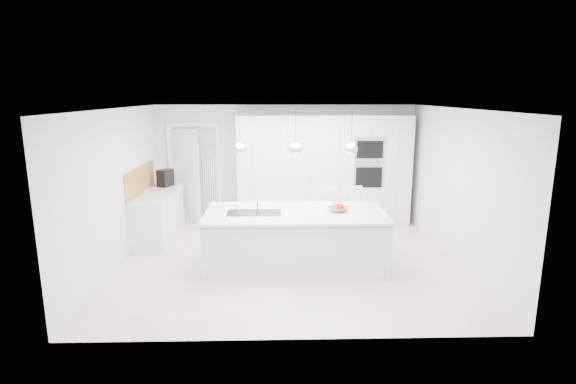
{
  "coord_description": "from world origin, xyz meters",
  "views": [
    {
      "loc": [
        -0.19,
        -7.11,
        2.72
      ],
      "look_at": [
        0.0,
        0.3,
        1.1
      ],
      "focal_mm": 28.0,
      "sensor_mm": 36.0,
      "label": 1
    }
  ],
  "objects_px": {
    "fruit_bowl": "(338,209)",
    "bar_stool_right": "(353,219)",
    "espresso_machine": "(165,178)",
    "island_base": "(295,241)",
    "bar_stool_left": "(329,219)"
  },
  "relations": [
    {
      "from": "fruit_bowl",
      "to": "bar_stool_right",
      "type": "bearing_deg",
      "value": 63.72
    },
    {
      "from": "bar_stool_left",
      "to": "bar_stool_right",
      "type": "bearing_deg",
      "value": -12.24
    },
    {
      "from": "island_base",
      "to": "bar_stool_left",
      "type": "xyz_separation_m",
      "value": [
        0.63,
        0.81,
        0.13
      ]
    },
    {
      "from": "island_base",
      "to": "bar_stool_right",
      "type": "bearing_deg",
      "value": 38.54
    },
    {
      "from": "fruit_bowl",
      "to": "bar_stool_right",
      "type": "xyz_separation_m",
      "value": [
        0.39,
        0.8,
        -0.39
      ]
    },
    {
      "from": "fruit_bowl",
      "to": "espresso_machine",
      "type": "relative_size",
      "value": 0.93
    },
    {
      "from": "island_base",
      "to": "bar_stool_left",
      "type": "bearing_deg",
      "value": 51.78
    },
    {
      "from": "espresso_machine",
      "to": "island_base",
      "type": "bearing_deg",
      "value": -17.66
    },
    {
      "from": "espresso_machine",
      "to": "bar_stool_right",
      "type": "bearing_deg",
      "value": 2.95
    },
    {
      "from": "island_base",
      "to": "espresso_machine",
      "type": "height_order",
      "value": "espresso_machine"
    },
    {
      "from": "fruit_bowl",
      "to": "espresso_machine",
      "type": "bearing_deg",
      "value": 147.21
    },
    {
      "from": "espresso_machine",
      "to": "bar_stool_right",
      "type": "height_order",
      "value": "espresso_machine"
    },
    {
      "from": "bar_stool_right",
      "to": "fruit_bowl",
      "type": "bearing_deg",
      "value": -133.79
    },
    {
      "from": "island_base",
      "to": "fruit_bowl",
      "type": "height_order",
      "value": "fruit_bowl"
    },
    {
      "from": "espresso_machine",
      "to": "bar_stool_left",
      "type": "relative_size",
      "value": 0.31
    }
  ]
}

